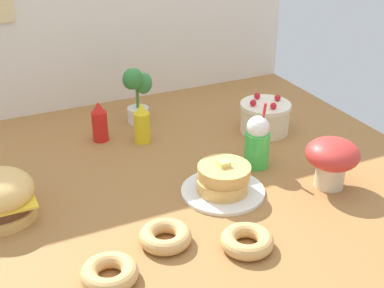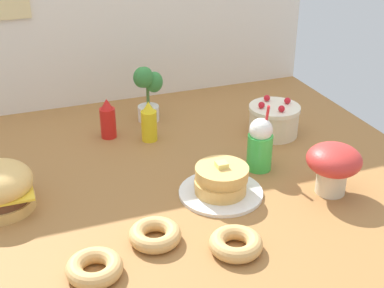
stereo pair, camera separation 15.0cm
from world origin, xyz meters
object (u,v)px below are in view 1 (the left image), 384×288
object	(u,v)px
cream_soda_cup	(257,142)
mushroom_stool	(332,158)
donut_pink_glaze	(110,273)
ketchup_bottle	(100,123)
donut_chocolate	(165,236)
mustard_bottle	(142,124)
layer_cake	(265,117)
pancake_stack	(223,181)
donut_vanilla	(247,241)
potted_plant	(137,93)

from	to	relation	value
cream_soda_cup	mushroom_stool	distance (m)	0.30
cream_soda_cup	donut_pink_glaze	distance (m)	0.83
ketchup_bottle	donut_chocolate	bearing A→B (deg)	-91.90
ketchup_bottle	mustard_bottle	bearing A→B (deg)	-29.80
layer_cake	donut_chocolate	world-z (taller)	layer_cake
layer_cake	mushroom_stool	bearing A→B (deg)	-93.81
pancake_stack	layer_cake	size ratio (longest dim) A/B	1.36
mustard_bottle	donut_vanilla	bearing A→B (deg)	-87.63
pancake_stack	potted_plant	xyz separation A→B (m)	(-0.06, 0.72, 0.10)
layer_cake	donut_vanilla	bearing A→B (deg)	-125.76
cream_soda_cup	potted_plant	distance (m)	0.65
pancake_stack	donut_vanilla	distance (m)	0.32
donut_chocolate	donut_vanilla	world-z (taller)	same
ketchup_bottle	potted_plant	bearing A→B (deg)	26.66
ketchup_bottle	donut_chocolate	size ratio (longest dim) A/B	1.08
layer_cake	mustard_bottle	distance (m)	0.55
layer_cake	mushroom_stool	world-z (taller)	mushroom_stool
layer_cake	donut_chocolate	xyz separation A→B (m)	(-0.72, -0.56, -0.04)
donut_pink_glaze	donut_chocolate	bearing A→B (deg)	23.25
potted_plant	mushroom_stool	size ratio (longest dim) A/B	1.39
layer_cake	donut_vanilla	xyz separation A→B (m)	(-0.50, -0.69, -0.04)
cream_soda_cup	donut_chocolate	world-z (taller)	cream_soda_cup
donut_pink_glaze	donut_vanilla	xyz separation A→B (m)	(0.43, -0.04, 0.00)
pancake_stack	potted_plant	world-z (taller)	potted_plant
pancake_stack	potted_plant	distance (m)	0.72
cream_soda_cup	mushroom_stool	bearing A→B (deg)	-56.27
ketchup_bottle	potted_plant	distance (m)	0.25
potted_plant	mushroom_stool	world-z (taller)	potted_plant
donut_pink_glaze	donut_vanilla	bearing A→B (deg)	-5.28
pancake_stack	donut_pink_glaze	distance (m)	0.58
pancake_stack	mustard_bottle	distance (m)	0.53
ketchup_bottle	mustard_bottle	distance (m)	0.18
layer_cake	ketchup_bottle	distance (m)	0.73
layer_cake	cream_soda_cup	xyz separation A→B (m)	(-0.20, -0.26, 0.04)
pancake_stack	donut_pink_glaze	xyz separation A→B (m)	(-0.51, -0.27, -0.02)
donut_chocolate	mushroom_stool	world-z (taller)	mushroom_stool
donut_vanilla	mushroom_stool	xyz separation A→B (m)	(0.46, 0.19, 0.09)
cream_soda_cup	donut_pink_glaze	bearing A→B (deg)	-151.46
mustard_bottle	pancake_stack	bearing A→B (deg)	-77.25
potted_plant	donut_pink_glaze	bearing A→B (deg)	-114.47
donut_vanilla	potted_plant	xyz separation A→B (m)	(0.02, 1.03, 0.12)
mushroom_stool	layer_cake	bearing A→B (deg)	86.19
pancake_stack	cream_soda_cup	xyz separation A→B (m)	(0.22, 0.13, 0.06)
cream_soda_cup	donut_vanilla	size ratio (longest dim) A/B	1.61
layer_cake	mushroom_stool	xyz separation A→B (m)	(-0.03, -0.50, 0.05)
ketchup_bottle	mustard_bottle	size ratio (longest dim) A/B	1.00
donut_vanilla	potted_plant	size ratio (longest dim) A/B	0.61
mustard_bottle	mushroom_stool	xyz separation A→B (m)	(0.50, -0.64, 0.03)
donut_pink_glaze	donut_chocolate	distance (m)	0.23
ketchup_bottle	potted_plant	world-z (taller)	potted_plant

